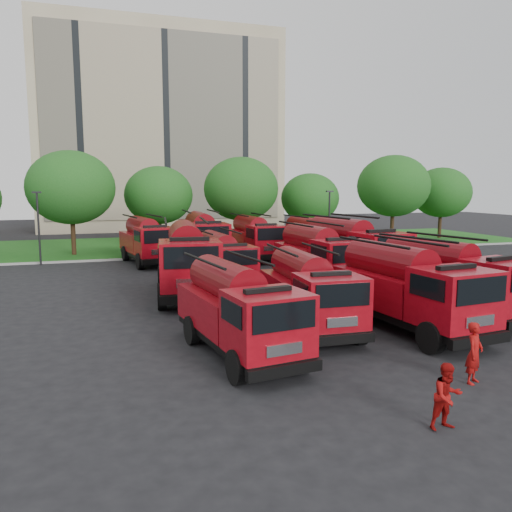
{
  "coord_description": "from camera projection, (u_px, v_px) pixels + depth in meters",
  "views": [
    {
      "loc": [
        -5.88,
        -20.02,
        5.44
      ],
      "look_at": [
        1.87,
        4.86,
        1.8
      ],
      "focal_mm": 35.0,
      "sensor_mm": 36.0,
      "label": 1
    }
  ],
  "objects": [
    {
      "name": "fire_truck_10",
      "position": [
        255.0,
        238.0,
        37.68
      ],
      "size": [
        2.86,
        7.15,
        3.2
      ],
      "rotation": [
        0.0,
        0.0,
        0.05
      ],
      "color": "black",
      "rests_on": "ground"
    },
    {
      "name": "fire_truck_6",
      "position": [
        318.0,
        256.0,
        27.28
      ],
      "size": [
        2.95,
        7.34,
        3.29
      ],
      "rotation": [
        0.0,
        0.0,
        0.05
      ],
      "color": "black",
      "rests_on": "ground"
    },
    {
      "name": "fire_truck_5",
      "position": [
        222.0,
        260.0,
        27.47
      ],
      "size": [
        2.58,
        6.42,
        2.87
      ],
      "rotation": [
        0.0,
        0.0,
        0.05
      ],
      "color": "black",
      "rests_on": "ground"
    },
    {
      "name": "fire_truck_2",
      "position": [
        407.0,
        288.0,
        18.89
      ],
      "size": [
        3.19,
        7.28,
        3.22
      ],
      "rotation": [
        0.0,
        0.0,
        0.11
      ],
      "color": "black",
      "rests_on": "ground"
    },
    {
      "name": "firefighter_4",
      "position": [
        248.0,
        317.0,
        20.98
      ],
      "size": [
        1.02,
        1.04,
        1.8
      ],
      "primitive_type": "imported",
      "rotation": [
        0.0,
        0.0,
        2.3
      ],
      "color": "black",
      "rests_on": "ground"
    },
    {
      "name": "tree_2",
      "position": [
        71.0,
        188.0,
        38.65
      ],
      "size": [
        6.72,
        6.72,
        8.22
      ],
      "color": "#382314",
      "rests_on": "ground"
    },
    {
      "name": "firefighter_0",
      "position": [
        473.0,
        383.0,
        13.93
      ],
      "size": [
        0.78,
        0.72,
        1.73
      ],
      "primitive_type": "imported",
      "rotation": [
        0.0,
        0.0,
        0.55
      ],
      "color": "maroon",
      "rests_on": "ground"
    },
    {
      "name": "tree_7",
      "position": [
        441.0,
        193.0,
        51.69
      ],
      "size": [
        6.05,
        6.05,
        7.39
      ],
      "color": "#382314",
      "rests_on": "ground"
    },
    {
      "name": "fire_truck_3",
      "position": [
        449.0,
        279.0,
        20.9
      ],
      "size": [
        3.86,
        7.36,
        3.19
      ],
      "rotation": [
        0.0,
        0.0,
        0.22
      ],
      "color": "black",
      "rests_on": "ground"
    },
    {
      "name": "firefighter_1",
      "position": [
        446.0,
        429.0,
        11.28
      ],
      "size": [
        0.76,
        0.43,
        1.54
      ],
      "primitive_type": "imported",
      "rotation": [
        0.0,
        0.0,
        0.03
      ],
      "color": "maroon",
      "rests_on": "ground"
    },
    {
      "name": "lamp_post_1",
      "position": [
        329.0,
        218.0,
        40.82
      ],
      "size": [
        0.6,
        0.25,
        5.11
      ],
      "color": "black",
      "rests_on": "ground"
    },
    {
      "name": "tree_6",
      "position": [
        394.0,
        186.0,
        47.65
      ],
      "size": [
        6.89,
        6.89,
        8.42
      ],
      "color": "#382314",
      "rests_on": "ground"
    },
    {
      "name": "fire_truck_4",
      "position": [
        187.0,
        260.0,
        24.96
      ],
      "size": [
        3.6,
        8.17,
        3.6
      ],
      "rotation": [
        0.0,
        0.0,
        -0.11
      ],
      "color": "black",
      "rests_on": "ground"
    },
    {
      "name": "fire_truck_1",
      "position": [
        309.0,
        291.0,
        19.05
      ],
      "size": [
        2.59,
        6.48,
        2.9
      ],
      "rotation": [
        0.0,
        0.0,
        -0.05
      ],
      "color": "black",
      "rests_on": "ground"
    },
    {
      "name": "curb",
      "position": [
        182.0,
        257.0,
        38.33
      ],
      "size": [
        70.0,
        0.3,
        0.14
      ],
      "primitive_type": "cube",
      "color": "gray",
      "rests_on": "ground"
    },
    {
      "name": "firefighter_3",
      "position": [
        473.0,
        307.0,
        22.67
      ],
      "size": [
        1.05,
        0.55,
        1.61
      ],
      "primitive_type": "imported",
      "rotation": [
        0.0,
        0.0,
        3.15
      ],
      "color": "maroon",
      "rests_on": "ground"
    },
    {
      "name": "fire_truck_11",
      "position": [
        312.0,
        238.0,
        37.58
      ],
      "size": [
        2.93,
        7.01,
        3.12
      ],
      "rotation": [
        0.0,
        0.0,
        0.08
      ],
      "color": "black",
      "rests_on": "ground"
    },
    {
      "name": "fire_truck_0",
      "position": [
        238.0,
        310.0,
        16.14
      ],
      "size": [
        3.1,
        6.71,
        2.94
      ],
      "rotation": [
        0.0,
        0.0,
        0.14
      ],
      "color": "black",
      "rests_on": "ground"
    },
    {
      "name": "tree_4",
      "position": [
        241.0,
        189.0,
        43.74
      ],
      "size": [
        6.55,
        6.55,
        8.01
      ],
      "color": "#382314",
      "rests_on": "ground"
    },
    {
      "name": "apartment_building",
      "position": [
        160.0,
        132.0,
        65.6
      ],
      "size": [
        30.0,
        14.18,
        25.0
      ],
      "color": "#C7B894",
      "rests_on": "ground"
    },
    {
      "name": "lawn",
      "position": [
        169.0,
        245.0,
        45.99
      ],
      "size": [
        70.0,
        16.0,
        0.12
      ],
      "primitive_type": "cube",
      "color": "#165215",
      "rests_on": "ground"
    },
    {
      "name": "fire_truck_9",
      "position": [
        203.0,
        238.0,
        36.0
      ],
      "size": [
        3.11,
        7.89,
        3.54
      ],
      "rotation": [
        0.0,
        0.0,
        -0.04
      ],
      "color": "black",
      "rests_on": "ground"
    },
    {
      "name": "firefighter_5",
      "position": [
        416.0,
        280.0,
        29.13
      ],
      "size": [
        1.8,
        1.07,
        1.82
      ],
      "primitive_type": "imported",
      "rotation": [
        0.0,
        0.0,
        3.36
      ],
      "color": "maroon",
      "rests_on": "ground"
    },
    {
      "name": "fire_truck_7",
      "position": [
        351.0,
        250.0,
        28.84
      ],
      "size": [
        3.71,
        8.19,
        3.6
      ],
      "rotation": [
        0.0,
        0.0,
        0.13
      ],
      "color": "black",
      "rests_on": "ground"
    },
    {
      "name": "fire_truck_8",
      "position": [
        146.0,
        240.0,
        35.5
      ],
      "size": [
        3.59,
        7.43,
        3.24
      ],
      "rotation": [
        0.0,
        0.0,
        0.17
      ],
      "color": "black",
      "rests_on": "ground"
    },
    {
      "name": "tree_3",
      "position": [
        159.0,
        195.0,
        43.17
      ],
      "size": [
        5.88,
        5.88,
        7.19
      ],
      "color": "#382314",
      "rests_on": "ground"
    },
    {
      "name": "lamp_post_0",
      "position": [
        38.0,
        224.0,
        34.33
      ],
      "size": [
        0.6,
        0.25,
        5.11
      ],
      "color": "black",
      "rests_on": "ground"
    },
    {
      "name": "tree_5",
      "position": [
        310.0,
        198.0,
        46.87
      ],
      "size": [
        5.46,
        5.46,
        6.68
      ],
      "color": "#382314",
      "rests_on": "ground"
    },
    {
      "name": "ground",
      "position": [
        248.0,
        314.0,
        21.42
      ],
      "size": [
        140.0,
        140.0,
        0.0
      ],
      "primitive_type": "plane",
      "color": "black",
      "rests_on": "ground"
    }
  ]
}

